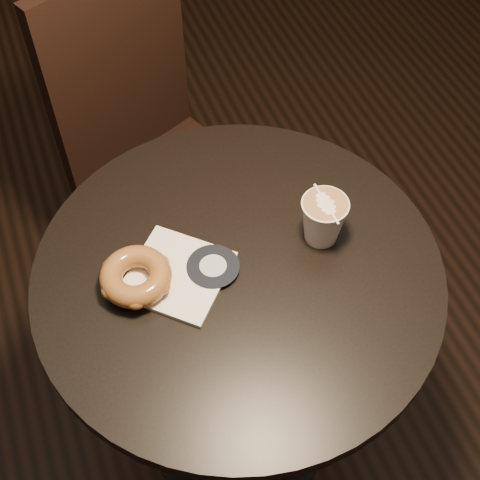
{
  "coord_description": "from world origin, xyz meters",
  "views": [
    {
      "loc": [
        -0.23,
        -0.6,
        1.68
      ],
      "look_at": [
        0.01,
        0.03,
        0.79
      ],
      "focal_mm": 50.0,
      "sensor_mm": 36.0,
      "label": 1
    }
  ],
  "objects_px": {
    "latte_cup": "(323,220)",
    "pastry_bag": "(177,274)",
    "doughnut": "(136,276)",
    "cafe_table": "(238,326)",
    "chair": "(149,140)"
  },
  "relations": [
    {
      "from": "pastry_bag",
      "to": "latte_cup",
      "type": "height_order",
      "value": "latte_cup"
    },
    {
      "from": "cafe_table",
      "to": "latte_cup",
      "type": "relative_size",
      "value": 8.32
    },
    {
      "from": "chair",
      "to": "latte_cup",
      "type": "height_order",
      "value": "chair"
    },
    {
      "from": "cafe_table",
      "to": "pastry_bag",
      "type": "relative_size",
      "value": 4.81
    },
    {
      "from": "cafe_table",
      "to": "chair",
      "type": "bearing_deg",
      "value": 91.27
    },
    {
      "from": "doughnut",
      "to": "latte_cup",
      "type": "bearing_deg",
      "value": -2.96
    },
    {
      "from": "cafe_table",
      "to": "pastry_bag",
      "type": "bearing_deg",
      "value": 167.42
    },
    {
      "from": "pastry_bag",
      "to": "latte_cup",
      "type": "relative_size",
      "value": 1.73
    },
    {
      "from": "pastry_bag",
      "to": "latte_cup",
      "type": "xyz_separation_m",
      "value": [
        0.26,
        -0.01,
        0.04
      ]
    },
    {
      "from": "chair",
      "to": "pastry_bag",
      "type": "height_order",
      "value": "chair"
    },
    {
      "from": "latte_cup",
      "to": "pastry_bag",
      "type": "bearing_deg",
      "value": 177.51
    },
    {
      "from": "cafe_table",
      "to": "chair",
      "type": "relative_size",
      "value": 0.79
    },
    {
      "from": "pastry_bag",
      "to": "chair",
      "type": "bearing_deg",
      "value": 34.49
    },
    {
      "from": "latte_cup",
      "to": "doughnut",
      "type": "bearing_deg",
      "value": 177.04
    },
    {
      "from": "chair",
      "to": "latte_cup",
      "type": "xyz_separation_m",
      "value": [
        0.17,
        -0.56,
        0.27
      ]
    }
  ]
}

